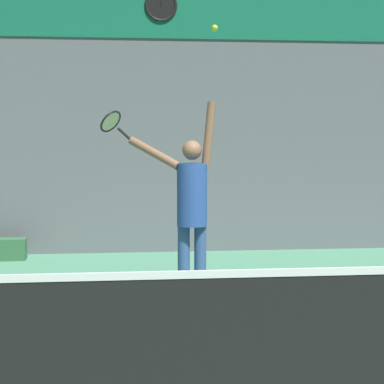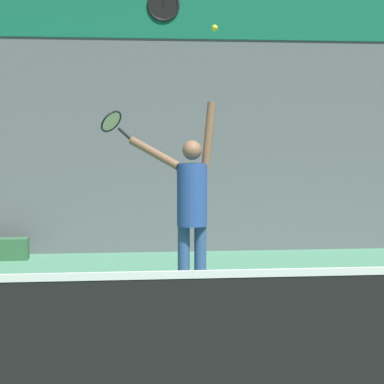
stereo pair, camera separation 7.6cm
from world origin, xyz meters
name	(u,v)px [view 2 (the right image)]	position (x,y,z in m)	size (l,w,h in m)	color
ground_plane	(252,355)	(0.00, 0.00, 0.00)	(18.00, 18.00, 0.00)	#4C8C6B
back_wall	(191,91)	(0.00, 5.24, 2.50)	(18.00, 0.10, 5.00)	slate
sponsor_banner	(191,6)	(0.00, 5.18, 3.79)	(7.88, 0.02, 0.99)	#146B4C
scoreboard_clock	(163,5)	(-0.43, 5.16, 3.79)	(0.50, 0.05, 0.50)	black
court_net	(287,338)	(0.00, -1.21, 0.50)	(7.63, 0.07, 1.06)	#333333
tennis_player	(191,204)	(-0.33, 1.79, 1.09)	(0.94, 0.60, 2.17)	#2D4C7F
tennis_racket	(113,123)	(-1.17, 2.35, 1.96)	(0.41, 0.38, 0.35)	black
tennis_ball	(215,28)	(-0.10, 1.70, 2.93)	(0.07, 0.07, 0.07)	#CCDB2D
equipment_bag	(0,249)	(-2.85, 4.73, 0.16)	(0.81, 0.27, 0.31)	#33663F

